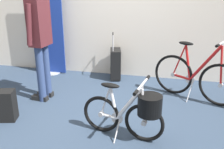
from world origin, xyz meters
TOP-DOWN VIEW (x-y plane):
  - ground_plane at (0.00, 0.00)m, footprint 6.14×6.14m
  - floor_banner_stand at (-1.36, 1.53)m, footprint 0.60×0.36m
  - folding_bike_foreground at (0.51, -0.32)m, footprint 0.96×0.53m
  - display_bike_left at (1.25, 0.92)m, footprint 1.23×0.67m
  - visitor_near_wall at (-0.93, 0.43)m, footprint 0.29×0.54m
  - rolling_suitcase at (-0.08, 1.50)m, footprint 0.26×0.39m
  - backpack_on_floor at (-1.12, -0.26)m, footprint 0.30×0.27m

SIDE VIEW (x-z plane):
  - ground_plane at x=0.00m, z-range 0.00..0.00m
  - backpack_on_floor at x=-1.12m, z-range 0.00..0.40m
  - rolling_suitcase at x=-0.08m, z-range -0.13..0.70m
  - folding_bike_foreground at x=0.51m, z-range 0.00..0.69m
  - display_bike_left at x=1.25m, z-range -0.11..0.82m
  - floor_banner_stand at x=-1.36m, z-range -0.09..1.79m
  - visitor_near_wall at x=-0.93m, z-range 0.13..1.83m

